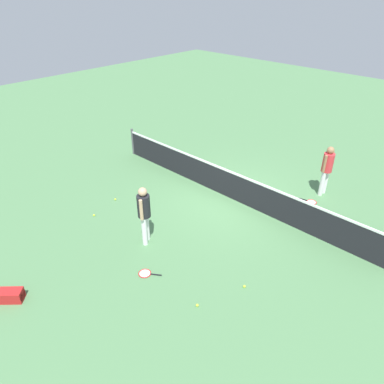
{
  "coord_description": "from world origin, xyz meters",
  "views": [
    {
      "loc": [
        5.98,
        -8.13,
        6.22
      ],
      "look_at": [
        -0.12,
        -1.68,
        0.9
      ],
      "focal_mm": 33.62,
      "sensor_mm": 36.0,
      "label": 1
    }
  ],
  "objects_px": {
    "tennis_ball_near_player": "(94,215)",
    "tennis_ball_by_net": "(197,305)",
    "tennis_racket_near_player": "(146,274)",
    "equipment_bag": "(6,296)",
    "player_far_side": "(327,167)",
    "tennis_ball_baseline": "(115,199)",
    "player_near_side": "(144,211)",
    "tennis_racket_far_player": "(311,202)",
    "tennis_ball_midcourt": "(244,286)"
  },
  "relations": [
    {
      "from": "player_far_side",
      "to": "tennis_ball_baseline",
      "type": "relative_size",
      "value": 25.76
    },
    {
      "from": "tennis_ball_near_player",
      "to": "tennis_ball_baseline",
      "type": "relative_size",
      "value": 1.0
    },
    {
      "from": "player_far_side",
      "to": "tennis_racket_far_player",
      "type": "relative_size",
      "value": 2.81
    },
    {
      "from": "equipment_bag",
      "to": "tennis_ball_by_net",
      "type": "bearing_deg",
      "value": 41.01
    },
    {
      "from": "player_far_side",
      "to": "tennis_ball_near_player",
      "type": "bearing_deg",
      "value": -126.36
    },
    {
      "from": "tennis_racket_far_player",
      "to": "player_far_side",
      "type": "bearing_deg",
      "value": 89.78
    },
    {
      "from": "tennis_ball_by_net",
      "to": "tennis_ball_baseline",
      "type": "bearing_deg",
      "value": 164.16
    },
    {
      "from": "tennis_racket_far_player",
      "to": "equipment_bag",
      "type": "xyz_separation_m",
      "value": [
        -2.97,
        -8.44,
        0.13
      ]
    },
    {
      "from": "tennis_ball_by_net",
      "to": "tennis_ball_midcourt",
      "type": "height_order",
      "value": "same"
    },
    {
      "from": "equipment_bag",
      "to": "player_near_side",
      "type": "bearing_deg",
      "value": 79.17
    },
    {
      "from": "tennis_racket_far_player",
      "to": "equipment_bag",
      "type": "distance_m",
      "value": 8.95
    },
    {
      "from": "player_near_side",
      "to": "tennis_ball_midcourt",
      "type": "relative_size",
      "value": 25.76
    },
    {
      "from": "tennis_ball_by_net",
      "to": "tennis_racket_near_player",
      "type": "bearing_deg",
      "value": -175.57
    },
    {
      "from": "tennis_racket_near_player",
      "to": "tennis_ball_midcourt",
      "type": "xyz_separation_m",
      "value": [
        2.01,
        1.29,
        0.02
      ]
    },
    {
      "from": "player_near_side",
      "to": "player_far_side",
      "type": "height_order",
      "value": "same"
    },
    {
      "from": "tennis_ball_near_player",
      "to": "tennis_ball_midcourt",
      "type": "distance_m",
      "value": 5.11
    },
    {
      "from": "tennis_ball_midcourt",
      "to": "equipment_bag",
      "type": "height_order",
      "value": "equipment_bag"
    },
    {
      "from": "player_near_side",
      "to": "tennis_ball_baseline",
      "type": "xyz_separation_m",
      "value": [
        -2.36,
        0.69,
        -0.98
      ]
    },
    {
      "from": "tennis_racket_far_player",
      "to": "tennis_ball_near_player",
      "type": "height_order",
      "value": "tennis_ball_near_player"
    },
    {
      "from": "player_near_side",
      "to": "tennis_ball_midcourt",
      "type": "xyz_separation_m",
      "value": [
        2.96,
        0.46,
        -0.98
      ]
    },
    {
      "from": "player_far_side",
      "to": "equipment_bag",
      "type": "bearing_deg",
      "value": -107.98
    },
    {
      "from": "player_far_side",
      "to": "equipment_bag",
      "type": "relative_size",
      "value": 2.22
    },
    {
      "from": "player_near_side",
      "to": "tennis_ball_near_player",
      "type": "distance_m",
      "value": 2.33
    },
    {
      "from": "tennis_racket_near_player",
      "to": "tennis_ball_by_net",
      "type": "relative_size",
      "value": 8.77
    },
    {
      "from": "tennis_ball_midcourt",
      "to": "tennis_ball_near_player",
      "type": "bearing_deg",
      "value": -171.4
    },
    {
      "from": "tennis_racket_near_player",
      "to": "equipment_bag",
      "type": "xyz_separation_m",
      "value": [
        -1.62,
        -2.67,
        0.13
      ]
    },
    {
      "from": "player_far_side",
      "to": "tennis_ball_baseline",
      "type": "height_order",
      "value": "player_far_side"
    },
    {
      "from": "tennis_racket_near_player",
      "to": "equipment_bag",
      "type": "relative_size",
      "value": 0.76
    },
    {
      "from": "player_near_side",
      "to": "tennis_ball_baseline",
      "type": "distance_m",
      "value": 2.65
    },
    {
      "from": "tennis_ball_baseline",
      "to": "equipment_bag",
      "type": "relative_size",
      "value": 0.09
    },
    {
      "from": "tennis_ball_by_net",
      "to": "tennis_ball_near_player",
      "type": "bearing_deg",
      "value": 175.0
    },
    {
      "from": "player_far_side",
      "to": "tennis_racket_near_player",
      "type": "xyz_separation_m",
      "value": [
        -1.36,
        -6.5,
        -1.0
      ]
    },
    {
      "from": "tennis_racket_far_player",
      "to": "player_near_side",
      "type": "bearing_deg",
      "value": -114.98
    },
    {
      "from": "player_near_side",
      "to": "tennis_racket_near_player",
      "type": "xyz_separation_m",
      "value": [
        0.95,
        -0.83,
        -1.0
      ]
    },
    {
      "from": "tennis_racket_near_player",
      "to": "tennis_racket_far_player",
      "type": "distance_m",
      "value": 5.93
    },
    {
      "from": "tennis_racket_far_player",
      "to": "equipment_bag",
      "type": "height_order",
      "value": "equipment_bag"
    },
    {
      "from": "player_near_side",
      "to": "tennis_racket_near_player",
      "type": "height_order",
      "value": "player_near_side"
    },
    {
      "from": "player_far_side",
      "to": "tennis_ball_near_player",
      "type": "relative_size",
      "value": 25.76
    },
    {
      "from": "tennis_ball_by_net",
      "to": "equipment_bag",
      "type": "height_order",
      "value": "equipment_bag"
    },
    {
      "from": "tennis_racket_far_player",
      "to": "tennis_ball_midcourt",
      "type": "height_order",
      "value": "tennis_ball_midcourt"
    },
    {
      "from": "tennis_ball_near_player",
      "to": "equipment_bag",
      "type": "height_order",
      "value": "equipment_bag"
    },
    {
      "from": "tennis_racket_near_player",
      "to": "tennis_racket_far_player",
      "type": "bearing_deg",
      "value": 76.79
    },
    {
      "from": "tennis_ball_near_player",
      "to": "tennis_ball_baseline",
      "type": "bearing_deg",
      "value": 105.59
    },
    {
      "from": "tennis_racket_near_player",
      "to": "tennis_ball_near_player",
      "type": "bearing_deg",
      "value": 170.13
    },
    {
      "from": "tennis_racket_near_player",
      "to": "tennis_racket_far_player",
      "type": "height_order",
      "value": "same"
    },
    {
      "from": "tennis_ball_near_player",
      "to": "tennis_ball_by_net",
      "type": "relative_size",
      "value": 1.0
    },
    {
      "from": "player_far_side",
      "to": "equipment_bag",
      "type": "xyz_separation_m",
      "value": [
        -2.98,
        -9.17,
        -0.87
      ]
    },
    {
      "from": "tennis_racket_near_player",
      "to": "tennis_ball_near_player",
      "type": "xyz_separation_m",
      "value": [
        -3.04,
        0.53,
        0.02
      ]
    },
    {
      "from": "tennis_ball_midcourt",
      "to": "tennis_racket_far_player",
      "type": "bearing_deg",
      "value": 98.31
    },
    {
      "from": "tennis_racket_near_player",
      "to": "player_far_side",
      "type": "bearing_deg",
      "value": 78.2
    }
  ]
}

